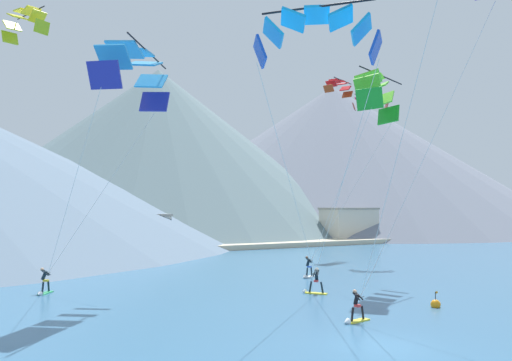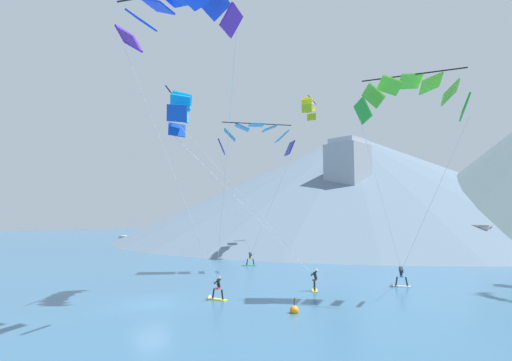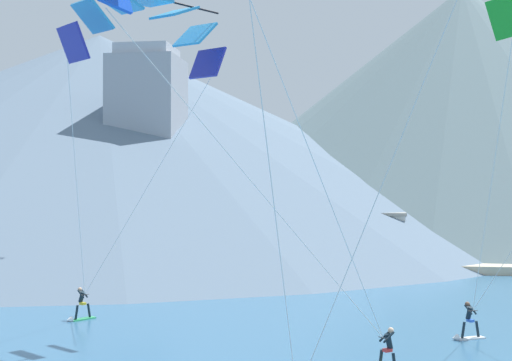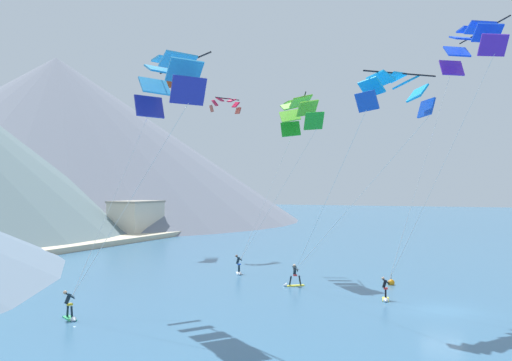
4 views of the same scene
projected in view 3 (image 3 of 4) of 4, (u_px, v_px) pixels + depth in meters
name	position (u px, v px, depth m)	size (l,w,h in m)	color
kitesurfer_near_trail	(384.00, 357.00, 27.43)	(1.39, 1.62, 1.78)	yellow
kitesurfer_mid_center	(79.00, 310.00, 38.03)	(1.26, 1.69, 1.78)	#33B266
kitesurfer_far_left	(466.00, 327.00, 33.23)	(1.72, 1.19, 1.79)	white
parafoil_kite_mid_center	(147.00, 25.00, 33.78)	(7.97, 7.70, 14.73)	#24299A
shoreline_strip	(319.00, 262.00, 64.38)	(180.00, 10.00, 0.70)	beige
shore_building_quay_east	(363.00, 237.00, 67.69)	(7.91, 5.78, 4.78)	silver
highrise_tower	(147.00, 153.00, 73.89)	(7.00, 7.00, 21.74)	#999EA8
mountain_peak_west_ridge	(99.00, 136.00, 104.50)	(126.03, 126.03, 29.53)	slate
mountain_peak_central_summit	(462.00, 112.00, 103.65)	(91.81, 91.81, 36.24)	slate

